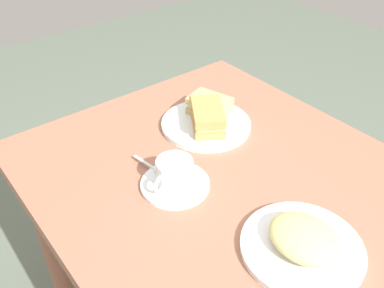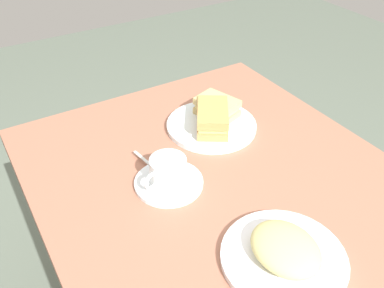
% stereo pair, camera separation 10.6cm
% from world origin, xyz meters
% --- Properties ---
extents(dining_table, '(1.11, 0.83, 0.74)m').
position_xyz_m(dining_table, '(0.00, 0.00, 0.64)').
color(dining_table, '#9C624C').
rests_on(dining_table, ground_plane).
extents(sandwich_plate, '(0.25, 0.25, 0.01)m').
position_xyz_m(sandwich_plate, '(-0.26, 0.10, 0.74)').
color(sandwich_plate, white).
rests_on(sandwich_plate, dining_table).
extents(sandwich_front, '(0.16, 0.15, 0.06)m').
position_xyz_m(sandwich_front, '(-0.25, 0.09, 0.78)').
color(sandwich_front, '#BE854C').
rests_on(sandwich_front, sandwich_plate).
extents(sandwich_back, '(0.13, 0.11, 0.05)m').
position_xyz_m(sandwich_back, '(-0.29, 0.13, 0.78)').
color(sandwich_back, tan).
rests_on(sandwich_back, sandwich_plate).
extents(coffee_saucer, '(0.16, 0.16, 0.01)m').
position_xyz_m(coffee_saucer, '(-0.12, -0.12, 0.74)').
color(coffee_saucer, white).
rests_on(coffee_saucer, dining_table).
extents(coffee_cup, '(0.09, 0.11, 0.06)m').
position_xyz_m(coffee_cup, '(-0.12, -0.12, 0.78)').
color(coffee_cup, white).
rests_on(coffee_cup, coffee_saucer).
extents(spoon, '(0.10, 0.03, 0.01)m').
position_xyz_m(spoon, '(-0.19, -0.13, 0.75)').
color(spoon, silver).
rests_on(spoon, coffee_saucer).
extents(side_plate, '(0.24, 0.24, 0.01)m').
position_xyz_m(side_plate, '(0.19, -0.03, 0.74)').
color(side_plate, white).
rests_on(side_plate, dining_table).
extents(side_food_pile, '(0.15, 0.12, 0.04)m').
position_xyz_m(side_food_pile, '(0.19, -0.03, 0.77)').
color(side_food_pile, '#CEC37A').
rests_on(side_food_pile, side_plate).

